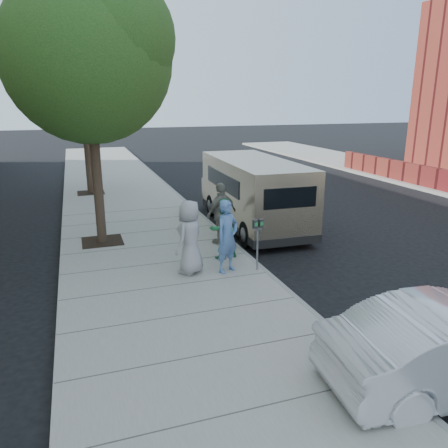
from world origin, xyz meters
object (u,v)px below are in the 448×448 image
Objects in this scene: tree_far at (83,86)px; parking_meter at (258,234)px; person_officer at (227,236)px; van at (253,191)px; person_green_shirt at (223,229)px; tree_near at (89,52)px; person_striped_polo at (222,213)px; person_gray_shirt at (190,237)px.

parking_meter is (3.50, -11.26, -3.78)m from tree_far.
tree_far is 12.05m from person_officer.
person_green_shirt is at bearing -122.74° from van.
person_officer is (2.76, -3.49, -4.48)m from tree_near.
parking_meter is 4.50m from van.
van is at bearing -155.45° from person_striped_polo.
person_officer is 2.23m from person_striped_polo.
person_striped_polo is at bearing 48.50° from person_officer.
person_striped_polo is (0.36, 1.19, 0.10)m from person_green_shirt.
van reaches higher than person_green_shirt.
tree_far is at bearing -86.80° from person_green_shirt.
person_gray_shirt is (-0.89, 0.22, 0.01)m from person_officer.
person_gray_shirt reaches higher than person_officer.
van is 3.50× the size of person_officer.
tree_near reaches higher than tree_far.
person_officer is 0.99× the size of person_gray_shirt.
person_gray_shirt is at bearing 21.02° from person_green_shirt.
van is at bearing 6.13° from tree_near.
tree_far is at bearing -91.79° from person_striped_polo.
person_gray_shirt is (1.87, -3.27, -4.48)m from tree_near.
van is at bearing -137.91° from person_green_shirt.
tree_near is at bearing 101.82° from person_officer.
parking_meter is 0.80× the size of person_green_shirt.
tree_near is 5.85m from person_gray_shirt.
van reaches higher than person_striped_polo.
van reaches higher than person_officer.
tree_far is at bearing 77.44° from person_officer.
tree_far is 10.27m from person_striped_polo.
parking_meter is at bearing -46.24° from tree_near.
tree_near is 4.09× the size of person_gray_shirt.
person_gray_shirt is at bearing -80.24° from tree_far.
person_striped_polo is at bearing -131.19° from van.
person_officer is at bearing 122.78° from person_gray_shirt.
person_officer is at bearing -76.00° from tree_far.
person_officer reaches higher than parking_meter.
person_gray_shirt is (-1.11, -0.75, 0.10)m from person_green_shirt.
tree_near is at bearing -90.00° from tree_far.
tree_far is 4.91× the size of parking_meter.
parking_meter is 1.26m from person_green_shirt.
tree_near reaches higher than person_officer.
tree_near reaches higher than person_green_shirt.
van is at bearing 62.16° from parking_meter.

